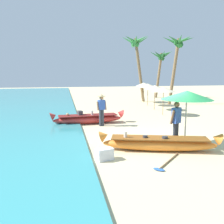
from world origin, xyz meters
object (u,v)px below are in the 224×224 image
at_px(palm_tree_mid_cluster, 161,59).
at_px(cooler_box, 105,154).
at_px(boat_red_midground, 88,119).
at_px(person_vendor_hatted, 101,107).
at_px(palm_tree_tall_inland, 177,48).
at_px(paddle, 166,163).
at_px(boat_orange_foreground, 159,143).
at_px(patio_umbrella_large, 187,95).
at_px(palm_tree_leaning_seaward, 136,48).
at_px(person_tourist_customer, 176,121).

relative_size(palm_tree_mid_cluster, cooler_box, 9.83).
relative_size(boat_red_midground, person_vendor_hatted, 2.44).
distance_m(palm_tree_tall_inland, paddle, 16.42).
xyz_separation_m(boat_orange_foreground, paddle, (-0.30, -1.36, -0.24)).
xyz_separation_m(person_vendor_hatted, cooler_box, (-0.70, -5.24, -0.82)).
bearing_deg(person_vendor_hatted, cooler_box, -97.60).
height_order(boat_orange_foreground, palm_tree_tall_inland, palm_tree_tall_inland).
distance_m(boat_red_midground, palm_tree_tall_inland, 12.30).
xyz_separation_m(patio_umbrella_large, palm_tree_leaning_seaward, (2.40, 14.89, 3.21)).
relative_size(person_vendor_hatted, paddle, 1.20).
xyz_separation_m(person_tourist_customer, paddle, (-1.20, -1.89, -0.96)).
xyz_separation_m(person_vendor_hatted, person_tourist_customer, (2.34, -4.12, -0.02)).
relative_size(boat_red_midground, palm_tree_leaning_seaward, 0.66).
xyz_separation_m(cooler_box, paddle, (1.84, -0.77, -0.17)).
height_order(boat_orange_foreground, palm_tree_leaning_seaward, palm_tree_leaning_seaward).
bearing_deg(boat_red_midground, person_vendor_hatted, -48.51).
relative_size(boat_orange_foreground, palm_tree_mid_cluster, 0.83).
distance_m(patio_umbrella_large, palm_tree_leaning_seaward, 15.42).
bearing_deg(palm_tree_leaning_seaward, boat_orange_foreground, -103.32).
height_order(palm_tree_leaning_seaward, paddle, palm_tree_leaning_seaward).
bearing_deg(person_tourist_customer, palm_tree_leaning_seaward, 79.54).
relative_size(person_tourist_customer, palm_tree_mid_cluster, 0.32).
bearing_deg(palm_tree_leaning_seaward, paddle, -103.26).
relative_size(boat_red_midground, palm_tree_tall_inland, 0.69).
relative_size(boat_orange_foreground, palm_tree_leaning_seaward, 0.69).
height_order(boat_red_midground, person_vendor_hatted, person_vendor_hatted).
bearing_deg(palm_tree_tall_inland, person_tourist_customer, -115.22).
distance_m(boat_orange_foreground, paddle, 1.42).
bearing_deg(palm_tree_mid_cluster, paddle, -111.41).
xyz_separation_m(boat_orange_foreground, person_tourist_customer, (0.89, 0.53, 0.72)).
height_order(person_vendor_hatted, palm_tree_mid_cluster, palm_tree_mid_cluster).
distance_m(cooler_box, paddle, 2.00).
bearing_deg(boat_orange_foreground, palm_tree_leaning_seaward, 76.68).
distance_m(patio_umbrella_large, paddle, 3.03).
height_order(person_vendor_hatted, paddle, person_vendor_hatted).
height_order(boat_orange_foreground, person_vendor_hatted, person_vendor_hatted).
relative_size(person_tourist_customer, cooler_box, 3.19).
height_order(boat_orange_foreground, boat_red_midground, boat_red_midground).
height_order(person_tourist_customer, palm_tree_mid_cluster, palm_tree_mid_cluster).
bearing_deg(boat_red_midground, cooler_box, -90.26).
xyz_separation_m(boat_red_midground, person_vendor_hatted, (0.67, -0.76, 0.73)).
relative_size(cooler_box, paddle, 0.37).
bearing_deg(palm_tree_tall_inland, cooler_box, -123.45).
distance_m(palm_tree_tall_inland, palm_tree_mid_cluster, 5.99).
distance_m(person_tourist_customer, patio_umbrella_large, 1.07).
distance_m(person_vendor_hatted, paddle, 6.20).
bearing_deg(person_vendor_hatted, palm_tree_mid_cluster, 57.23).
xyz_separation_m(boat_orange_foreground, patio_umbrella_large, (1.21, 0.36, 1.73)).
bearing_deg(person_tourist_customer, boat_orange_foreground, -149.46).
distance_m(palm_tree_leaning_seaward, cooler_box, 17.59).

